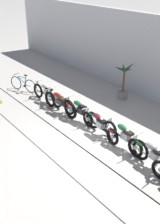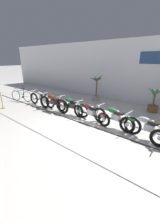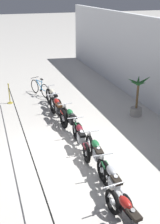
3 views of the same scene
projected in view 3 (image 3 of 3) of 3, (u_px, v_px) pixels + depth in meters
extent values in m
plane|color=silver|center=(64.00, 152.00, 10.04)|extent=(120.00, 120.00, 0.00)
torus|color=black|center=(49.00, 96.00, 14.17)|extent=(0.78, 0.17, 0.77)
torus|color=black|center=(59.00, 107.00, 12.83)|extent=(0.78, 0.17, 0.77)
cylinder|color=silver|center=(49.00, 96.00, 14.17)|extent=(0.19, 0.09, 0.18)
cylinder|color=silver|center=(59.00, 107.00, 12.83)|extent=(0.19, 0.09, 0.18)
cylinder|color=silver|center=(48.00, 90.00, 14.14)|extent=(0.31, 0.08, 0.59)
cube|color=silver|center=(54.00, 98.00, 13.40)|extent=(0.37, 0.24, 0.26)
cylinder|color=silver|center=(53.00, 94.00, 13.35)|extent=(0.19, 0.12, 0.24)
cylinder|color=silver|center=(54.00, 95.00, 13.28)|extent=(0.19, 0.12, 0.24)
cylinder|color=silver|center=(59.00, 103.00, 13.25)|extent=(0.70, 0.12, 0.07)
cube|color=black|center=(54.00, 101.00, 13.50)|extent=(1.27, 0.15, 0.06)
ellipsoid|color=beige|center=(52.00, 92.00, 13.49)|extent=(0.47, 0.25, 0.22)
cube|color=black|center=(55.00, 95.00, 13.20)|extent=(0.41, 0.23, 0.09)
cube|color=beige|center=(58.00, 101.00, 12.76)|extent=(0.33, 0.18, 0.08)
cylinder|color=silver|center=(48.00, 86.00, 13.94)|extent=(0.08, 0.62, 0.04)
sphere|color=silver|center=(48.00, 88.00, 14.06)|extent=(0.14, 0.14, 0.14)
torus|color=black|center=(53.00, 105.00, 12.98)|extent=(0.82, 0.18, 0.81)
torus|color=black|center=(64.00, 119.00, 11.63)|extent=(0.82, 0.18, 0.81)
cylinder|color=silver|center=(53.00, 105.00, 12.98)|extent=(0.19, 0.09, 0.19)
cylinder|color=silver|center=(64.00, 119.00, 11.63)|extent=(0.19, 0.09, 0.19)
cylinder|color=silver|center=(52.00, 99.00, 12.94)|extent=(0.31, 0.07, 0.59)
cube|color=#2D2D30|center=(58.00, 109.00, 12.20)|extent=(0.37, 0.24, 0.26)
cylinder|color=#2D2D30|center=(58.00, 104.00, 12.15)|extent=(0.18, 0.12, 0.24)
cylinder|color=#2D2D30|center=(58.00, 105.00, 12.08)|extent=(0.18, 0.12, 0.24)
cylinder|color=silver|center=(64.00, 114.00, 12.04)|extent=(0.70, 0.10, 0.07)
cube|color=#47474C|center=(58.00, 111.00, 12.30)|extent=(1.27, 0.12, 0.06)
ellipsoid|color=#B21E19|center=(57.00, 101.00, 12.29)|extent=(0.47, 0.24, 0.22)
cube|color=#4C2D19|center=(59.00, 105.00, 12.00)|extent=(0.41, 0.22, 0.09)
cube|color=#B21E19|center=(63.00, 112.00, 11.55)|extent=(0.33, 0.17, 0.08)
cylinder|color=silver|center=(53.00, 94.00, 12.74)|extent=(0.06, 0.62, 0.04)
sphere|color=silver|center=(52.00, 97.00, 12.87)|extent=(0.14, 0.14, 0.14)
torus|color=black|center=(65.00, 116.00, 11.99)|extent=(0.76, 0.15, 0.76)
torus|color=black|center=(79.00, 132.00, 10.62)|extent=(0.76, 0.15, 0.76)
cylinder|color=silver|center=(65.00, 116.00, 11.99)|extent=(0.18, 0.09, 0.18)
cylinder|color=silver|center=(79.00, 132.00, 10.62)|extent=(0.18, 0.09, 0.18)
cylinder|color=silver|center=(64.00, 109.00, 11.95)|extent=(0.31, 0.07, 0.59)
cube|color=#2D2D30|center=(72.00, 120.00, 11.20)|extent=(0.37, 0.24, 0.26)
cylinder|color=#2D2D30|center=(72.00, 115.00, 11.15)|extent=(0.18, 0.12, 0.24)
cylinder|color=#2D2D30|center=(72.00, 116.00, 11.08)|extent=(0.18, 0.12, 0.24)
cylinder|color=silver|center=(78.00, 126.00, 11.04)|extent=(0.70, 0.10, 0.07)
cube|color=#47474C|center=(72.00, 123.00, 11.30)|extent=(1.29, 0.12, 0.06)
ellipsoid|color=#1E6B38|center=(70.00, 112.00, 11.29)|extent=(0.47, 0.24, 0.22)
cube|color=black|center=(73.00, 117.00, 11.00)|extent=(0.41, 0.22, 0.09)
cube|color=#1E6B38|center=(78.00, 125.00, 10.55)|extent=(0.33, 0.17, 0.08)
cylinder|color=silver|center=(65.00, 104.00, 11.75)|extent=(0.06, 0.62, 0.04)
sphere|color=silver|center=(65.00, 106.00, 11.87)|extent=(0.14, 0.14, 0.14)
torus|color=black|center=(75.00, 130.00, 10.83)|extent=(0.69, 0.18, 0.68)
torus|color=black|center=(87.00, 153.00, 9.34)|extent=(0.69, 0.18, 0.68)
cylinder|color=silver|center=(75.00, 130.00, 10.83)|extent=(0.16, 0.09, 0.16)
cylinder|color=silver|center=(87.00, 153.00, 9.34)|extent=(0.16, 0.09, 0.16)
cylinder|color=silver|center=(75.00, 123.00, 10.79)|extent=(0.31, 0.08, 0.59)
cube|color=silver|center=(81.00, 138.00, 9.97)|extent=(0.38, 0.25, 0.26)
cylinder|color=silver|center=(81.00, 132.00, 9.93)|extent=(0.19, 0.13, 0.24)
cylinder|color=silver|center=(81.00, 133.00, 9.86)|extent=(0.19, 0.13, 0.24)
cylinder|color=silver|center=(87.00, 145.00, 9.79)|extent=(0.70, 0.13, 0.07)
cube|color=black|center=(81.00, 140.00, 10.07)|extent=(1.34, 0.18, 0.06)
ellipsoid|color=maroon|center=(79.00, 128.00, 10.07)|extent=(0.48, 0.26, 0.22)
cube|color=black|center=(82.00, 134.00, 9.77)|extent=(0.42, 0.23, 0.09)
cube|color=maroon|center=(86.00, 146.00, 9.29)|extent=(0.33, 0.19, 0.08)
cylinder|color=silver|center=(75.00, 118.00, 10.59)|extent=(0.09, 0.62, 0.04)
sphere|color=silver|center=(75.00, 120.00, 10.71)|extent=(0.14, 0.14, 0.14)
torus|color=black|center=(90.00, 145.00, 9.73)|extent=(0.77, 0.17, 0.76)
torus|color=black|center=(105.00, 174.00, 8.24)|extent=(0.77, 0.17, 0.76)
cylinder|color=silver|center=(90.00, 145.00, 9.73)|extent=(0.19, 0.09, 0.18)
cylinder|color=silver|center=(105.00, 174.00, 8.24)|extent=(0.19, 0.09, 0.18)
cylinder|color=silver|center=(89.00, 137.00, 9.69)|extent=(0.31, 0.08, 0.59)
cube|color=silver|center=(98.00, 155.00, 8.87)|extent=(0.38, 0.25, 0.26)
cylinder|color=silver|center=(97.00, 149.00, 8.83)|extent=(0.19, 0.12, 0.24)
cylinder|color=silver|center=(98.00, 150.00, 8.76)|extent=(0.19, 0.12, 0.24)
cylinder|color=silver|center=(105.00, 163.00, 8.70)|extent=(0.70, 0.12, 0.07)
cube|color=black|center=(97.00, 158.00, 8.97)|extent=(1.34, 0.17, 0.06)
ellipsoid|color=#1E6B38|center=(96.00, 144.00, 8.97)|extent=(0.48, 0.26, 0.22)
cube|color=black|center=(99.00, 151.00, 8.67)|extent=(0.41, 0.23, 0.09)
cube|color=#1E6B38|center=(105.00, 165.00, 8.17)|extent=(0.33, 0.18, 0.08)
cylinder|color=silver|center=(90.00, 131.00, 9.49)|extent=(0.08, 0.62, 0.04)
sphere|color=silver|center=(89.00, 134.00, 9.61)|extent=(0.14, 0.14, 0.14)
torus|color=black|center=(102.00, 170.00, 8.44)|extent=(0.72, 0.15, 0.72)
torus|color=black|center=(126.00, 208.00, 6.98)|extent=(0.72, 0.15, 0.72)
cylinder|color=silver|center=(102.00, 170.00, 8.44)|extent=(0.17, 0.09, 0.17)
cylinder|color=silver|center=(126.00, 208.00, 6.98)|extent=(0.17, 0.09, 0.17)
cylinder|color=silver|center=(101.00, 160.00, 8.40)|extent=(0.31, 0.07, 0.59)
cube|color=silver|center=(114.00, 184.00, 7.60)|extent=(0.37, 0.23, 0.26)
cylinder|color=silver|center=(114.00, 177.00, 7.56)|extent=(0.18, 0.12, 0.24)
cylinder|color=silver|center=(115.00, 178.00, 7.49)|extent=(0.18, 0.12, 0.24)
cylinder|color=silver|center=(123.00, 194.00, 7.43)|extent=(0.70, 0.09, 0.07)
cube|color=#ADAFB5|center=(113.00, 187.00, 7.70)|extent=(1.33, 0.10, 0.06)
ellipsoid|color=#B7BABF|center=(111.00, 171.00, 7.70)|extent=(0.47, 0.23, 0.22)
cube|color=black|center=(117.00, 180.00, 7.40)|extent=(0.41, 0.21, 0.09)
cube|color=#B7BABF|center=(126.00, 199.00, 6.92)|extent=(0.33, 0.17, 0.08)
cylinder|color=silver|center=(103.00, 155.00, 8.20)|extent=(0.06, 0.62, 0.04)
sphere|color=silver|center=(102.00, 157.00, 8.33)|extent=(0.14, 0.14, 0.14)
torus|color=black|center=(113.00, 202.00, 7.21)|extent=(0.69, 0.18, 0.69)
cylinder|color=silver|center=(113.00, 202.00, 7.21)|extent=(0.17, 0.09, 0.16)
cylinder|color=silver|center=(111.00, 191.00, 7.17)|extent=(0.31, 0.08, 0.59)
cube|color=#2D2D30|center=(130.00, 218.00, 6.49)|extent=(0.38, 0.25, 0.26)
cylinder|color=#2D2D30|center=(130.00, 210.00, 6.45)|extent=(0.19, 0.13, 0.24)
cylinder|color=#2D2D30|center=(132.00, 212.00, 6.38)|extent=(0.19, 0.13, 0.24)
cube|color=black|center=(128.00, 221.00, 6.59)|extent=(1.18, 0.17, 0.06)
ellipsoid|color=#B21E19|center=(125.00, 203.00, 6.58)|extent=(0.48, 0.26, 0.22)
cube|color=black|center=(134.00, 214.00, 6.29)|extent=(0.42, 0.24, 0.09)
cylinder|color=silver|center=(114.00, 185.00, 6.97)|extent=(0.10, 0.62, 0.04)
sphere|color=silver|center=(112.00, 187.00, 7.10)|extent=(0.14, 0.14, 0.14)
torus|color=black|center=(35.00, 86.00, 15.60)|extent=(0.71, 0.32, 0.75)
torus|color=black|center=(45.00, 91.00, 14.89)|extent=(0.71, 0.32, 0.75)
cylinder|color=#1E75B7|center=(39.00, 84.00, 15.19)|extent=(0.57, 0.26, 0.43)
cylinder|color=#1E75B7|center=(39.00, 81.00, 15.08)|extent=(0.53, 0.23, 0.04)
cylinder|color=#1E75B7|center=(42.00, 84.00, 14.98)|extent=(0.15, 0.09, 0.55)
cube|color=black|center=(42.00, 79.00, 14.84)|extent=(0.20, 0.14, 0.05)
cylinder|color=#1E75B7|center=(43.00, 90.00, 15.03)|extent=(0.44, 0.19, 0.03)
cylinder|color=black|center=(35.00, 77.00, 15.35)|extent=(0.20, 0.46, 0.03)
cylinder|color=black|center=(41.00, 90.00, 15.22)|extent=(0.13, 0.09, 0.12)
cylinder|color=gray|center=(136.00, 112.00, 12.86)|extent=(0.53, 0.53, 0.37)
cylinder|color=brown|center=(137.00, 96.00, 12.55)|extent=(0.10, 0.10, 1.15)
cone|color=#235B28|center=(142.00, 83.00, 12.12)|extent=(0.54, 0.25, 0.34)
cone|color=#235B28|center=(144.00, 80.00, 12.22)|extent=(0.38, 0.60, 0.55)
cone|color=#235B28|center=(138.00, 80.00, 12.47)|extent=(0.53, 0.40, 0.44)
cone|color=#235B28|center=(133.00, 81.00, 12.41)|extent=(0.51, 0.53, 0.41)
cone|color=#235B28|center=(135.00, 83.00, 12.18)|extent=(0.24, 0.54, 0.36)
cylinder|color=gold|center=(10.00, 103.00, 14.31)|extent=(0.28, 0.28, 0.03)
cylinder|color=gold|center=(9.00, 94.00, 14.11)|extent=(0.05, 0.05, 0.95)
sphere|color=gold|center=(8.00, 84.00, 13.90)|extent=(0.08, 0.08, 0.08)
cylinder|color=black|center=(25.00, 135.00, 9.34)|extent=(10.25, 0.04, 0.04)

